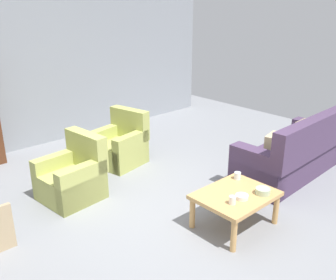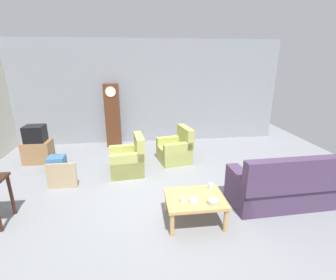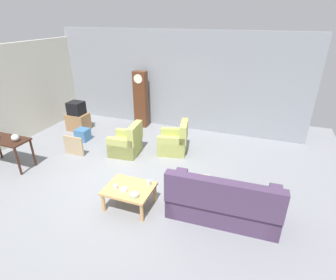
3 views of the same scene
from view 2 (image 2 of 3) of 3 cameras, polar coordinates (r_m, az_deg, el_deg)
ground_plane at (r=5.04m, az=-1.91°, el=-12.75°), size 10.40×10.40×0.00m
garage_door_wall at (r=7.98m, az=-4.49°, el=10.99°), size 8.40×0.16×3.20m
couch_floral at (r=5.13m, az=26.22°, el=-9.72°), size 2.13×0.95×1.04m
armchair_olive_near at (r=5.91m, az=-9.16°, el=-4.81°), size 0.87×0.84×0.92m
armchair_olive_far at (r=6.51m, az=1.79°, el=-2.40°), size 0.93×0.91×0.92m
coffee_table_wood at (r=4.18m, az=6.27°, el=-13.82°), size 0.96×0.76×0.45m
grandfather_clock at (r=7.70m, az=-12.71°, el=5.56°), size 0.44×0.30×1.93m
tv_stand_cabinet at (r=7.32m, az=-27.93°, el=-2.40°), size 0.68×0.52×0.57m
tv_crt at (r=7.18m, az=-28.50°, el=1.31°), size 0.48×0.44×0.42m
framed_picture_leaning at (r=5.64m, az=-23.45°, el=-7.65°), size 0.60×0.05×0.56m
storage_box_blue at (r=6.55m, az=-24.38°, el=-5.05°), size 0.38×0.36×0.38m
cup_white_porcelain at (r=3.97m, az=3.39°, el=-13.69°), size 0.08×0.08×0.10m
cup_blue_rimmed at (r=4.40m, az=9.92°, el=-10.53°), size 0.09×0.09×0.10m
bowl_white_stacked at (r=4.01m, az=6.02°, el=-13.76°), size 0.16×0.16×0.05m
bowl_shallow_green at (r=4.00m, az=10.48°, el=-13.93°), size 0.18×0.18×0.07m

